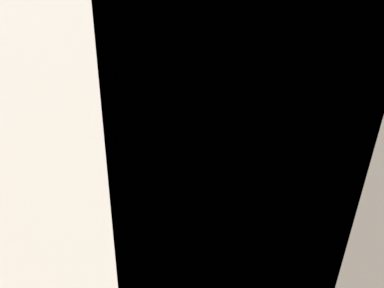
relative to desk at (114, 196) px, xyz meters
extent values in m
plane|color=#9E7A51|center=(1.18, -1.36, -0.53)|extent=(12.00, 12.00, 0.00)
cube|color=silver|center=(1.18, 0.34, 0.77)|extent=(5.00, 0.10, 2.60)
cube|color=beige|center=(0.00, 0.00, 0.20)|extent=(1.20, 0.54, 0.04)
cube|color=beige|center=(-0.58, 0.00, -0.17)|extent=(0.04, 0.54, 0.71)
cube|color=beige|center=(0.58, 0.00, -0.17)|extent=(0.04, 0.54, 0.71)
cylinder|color=black|center=(-0.26, 0.03, 0.23)|extent=(0.11, 0.11, 0.02)
cylinder|color=black|center=(-0.26, 0.03, 0.37)|extent=(0.02, 0.02, 0.26)
cone|color=black|center=(-0.23, 0.01, 0.54)|extent=(0.10, 0.10, 0.08)
cylinder|color=green|center=(0.08, -0.05, 0.30)|extent=(0.06, 0.06, 0.16)
cylinder|color=white|center=(0.08, -0.05, 0.41)|extent=(0.02, 0.02, 0.04)
cube|color=red|center=(0.08, -0.06, 0.45)|extent=(0.06, 0.03, 0.04)
cylinder|color=#264C99|center=(-0.44, 0.08, 0.27)|extent=(0.08, 0.08, 0.09)
cylinder|color=white|center=(0.24, -0.05, 0.34)|extent=(0.11, 0.11, 0.24)
cube|color=black|center=(1.06, -0.06, 0.29)|extent=(0.59, 0.65, 1.64)
cube|color=black|center=(1.06, -0.38, 0.65)|extent=(0.58, 0.00, 0.01)
cylinder|color=gray|center=(0.87, -0.40, 0.13)|extent=(0.02, 0.02, 0.57)
cube|color=#B7B7BC|center=(1.06, -0.08, 1.24)|extent=(0.46, 0.34, 0.26)
cube|color=black|center=(1.01, -0.25, 1.24)|extent=(0.26, 0.01, 0.15)
cube|color=black|center=(1.24, -0.25, 1.24)|extent=(0.07, 0.01, 0.18)
cube|color=white|center=(1.70, -0.03, -0.08)|extent=(0.58, 0.60, 0.90)
cube|color=black|center=(1.70, -0.03, 0.38)|extent=(0.56, 0.58, 0.02)
cube|color=white|center=(1.70, 0.25, 0.48)|extent=(0.58, 0.04, 0.18)
cube|color=black|center=(1.70, -0.33, -0.03)|extent=(0.37, 0.01, 0.20)
camera|label=1|loc=(-1.10, -3.42, 1.08)|focal=35.39mm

